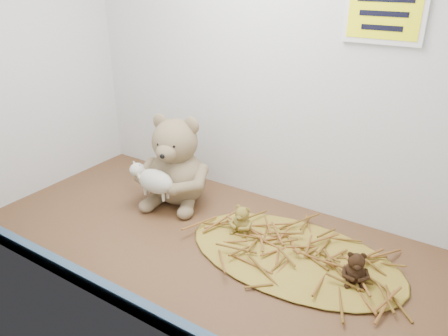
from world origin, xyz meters
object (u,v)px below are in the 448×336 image
Objects in this scene: main_teddy at (177,159)px; mini_teddy_brown at (356,266)px; mini_teddy_tan at (242,218)px; toy_lamb at (155,181)px.

main_teddy reaches higher than mini_teddy_brown.
main_teddy is 3.55× the size of mini_teddy_brown.
mini_teddy_tan is at bearing -27.18° from main_teddy.
toy_lamb reaches higher than mini_teddy_tan.
mini_teddy_tan and mini_teddy_brown have the same top height.
main_teddy is 10.09cm from toy_lamb.
main_teddy is 1.83× the size of toy_lamb.
main_teddy is at bearing 90.00° from toy_lamb.
mini_teddy_brown is (57.07, 0.26, -5.40)cm from toy_lamb.
main_teddy is at bearing 145.92° from mini_teddy_brown.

